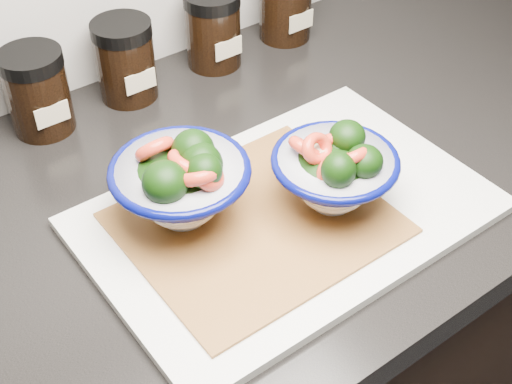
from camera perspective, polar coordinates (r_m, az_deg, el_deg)
cabinet at (r=1.24m, az=0.51°, el=-14.88°), size 3.43×0.58×0.86m
countertop at (r=0.90m, az=0.68°, el=1.06°), size 3.50×0.60×0.04m
cutting_board at (r=0.82m, az=2.50°, el=-1.74°), size 0.45×0.30×0.01m
bamboo_mat at (r=0.79m, az=0.00°, el=-2.48°), size 0.28×0.24×0.00m
bowl_left at (r=0.77m, az=-5.93°, el=0.79°), size 0.15×0.15×0.11m
bowl_right at (r=0.79m, az=6.35°, el=1.66°), size 0.14×0.14×0.10m
spice_jar_a at (r=0.96m, az=-17.08°, el=7.69°), size 0.08×0.08×0.11m
spice_jar_b at (r=1.00m, az=-10.41°, el=10.32°), size 0.08×0.08×0.11m
spice_jar_c at (r=1.06m, az=-3.45°, el=12.88°), size 0.08×0.08×0.11m
spice_jar_d at (r=1.13m, az=2.38°, el=14.85°), size 0.08×0.08×0.11m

